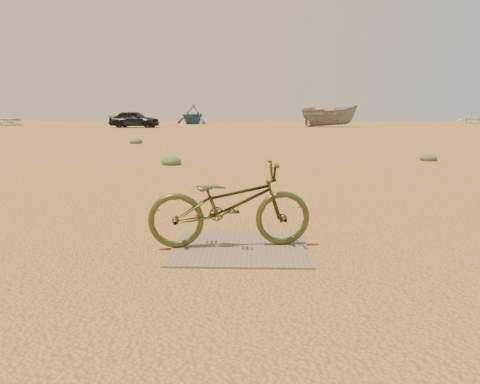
{
  "coord_description": "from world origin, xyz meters",
  "views": [
    {
      "loc": [
        0.66,
        -5.2,
        1.52
      ],
      "look_at": [
        0.49,
        -0.22,
        0.64
      ],
      "focal_mm": 35.0,
      "sensor_mm": 36.0,
      "label": 1
    }
  ],
  "objects_px": {
    "boat_far_left": "(193,114)",
    "boat_near_left": "(8,120)",
    "bicycle": "(230,204)",
    "car": "(134,119)",
    "boat_mid_right": "(329,116)",
    "plywood_board": "(240,248)",
    "boat_far_right": "(476,119)"
  },
  "relations": [
    {
      "from": "bicycle",
      "to": "car",
      "type": "bearing_deg",
      "value": 8.07
    },
    {
      "from": "plywood_board",
      "to": "bicycle",
      "type": "relative_size",
      "value": 0.84
    },
    {
      "from": "plywood_board",
      "to": "boat_mid_right",
      "type": "distance_m",
      "value": 38.99
    },
    {
      "from": "boat_far_right",
      "to": "boat_far_left",
      "type": "bearing_deg",
      "value": -168.05
    },
    {
      "from": "car",
      "to": "boat_mid_right",
      "type": "relative_size",
      "value": 0.86
    },
    {
      "from": "boat_near_left",
      "to": "bicycle",
      "type": "bearing_deg",
      "value": -96.26
    },
    {
      "from": "boat_far_left",
      "to": "boat_near_left",
      "type": "bearing_deg",
      "value": -141.17
    },
    {
      "from": "car",
      "to": "boat_near_left",
      "type": "height_order",
      "value": "car"
    },
    {
      "from": "plywood_board",
      "to": "car",
      "type": "xyz_separation_m",
      "value": [
        -10.48,
        36.2,
        0.72
      ]
    },
    {
      "from": "plywood_board",
      "to": "boat_far_right",
      "type": "height_order",
      "value": "boat_far_right"
    },
    {
      "from": "boat_mid_right",
      "to": "boat_far_right",
      "type": "relative_size",
      "value": 1.03
    },
    {
      "from": "boat_far_left",
      "to": "bicycle",
      "type": "bearing_deg",
      "value": -57.84
    },
    {
      "from": "boat_mid_right",
      "to": "boat_far_right",
      "type": "height_order",
      "value": "boat_mid_right"
    },
    {
      "from": "bicycle",
      "to": "boat_mid_right",
      "type": "xyz_separation_m",
      "value": [
        6.97,
        38.31,
        0.47
      ]
    },
    {
      "from": "boat_mid_right",
      "to": "boat_far_left",
      "type": "bearing_deg",
      "value": 66.03
    },
    {
      "from": "plywood_board",
      "to": "bicycle",
      "type": "bearing_deg",
      "value": 152.02
    },
    {
      "from": "boat_mid_right",
      "to": "bicycle",
      "type": "bearing_deg",
      "value": 178.02
    },
    {
      "from": "boat_near_left",
      "to": "boat_far_right",
      "type": "height_order",
      "value": "boat_near_left"
    },
    {
      "from": "car",
      "to": "boat_far_right",
      "type": "distance_m",
      "value": 38.12
    },
    {
      "from": "bicycle",
      "to": "boat_far_right",
      "type": "relative_size",
      "value": 0.37
    },
    {
      "from": "boat_far_left",
      "to": "boat_far_right",
      "type": "bearing_deg",
      "value": 28.71
    },
    {
      "from": "boat_far_right",
      "to": "boat_near_left",
      "type": "bearing_deg",
      "value": -164.32
    },
    {
      "from": "plywood_board",
      "to": "boat_far_left",
      "type": "relative_size",
      "value": 0.36
    },
    {
      "from": "car",
      "to": "boat_far_left",
      "type": "height_order",
      "value": "boat_far_left"
    },
    {
      "from": "plywood_board",
      "to": "bicycle",
      "type": "distance_m",
      "value": 0.5
    },
    {
      "from": "bicycle",
      "to": "boat_far_left",
      "type": "bearing_deg",
      "value": 0.15
    },
    {
      "from": "boat_far_left",
      "to": "boat_mid_right",
      "type": "distance_m",
      "value": 16.14
    },
    {
      "from": "plywood_board",
      "to": "car",
      "type": "distance_m",
      "value": 37.69
    },
    {
      "from": "bicycle",
      "to": "boat_far_left",
      "type": "relative_size",
      "value": 0.43
    },
    {
      "from": "bicycle",
      "to": "boat_far_left",
      "type": "distance_m",
      "value": 47.41
    },
    {
      "from": "car",
      "to": "boat_far_left",
      "type": "xyz_separation_m",
      "value": [
        3.7,
        10.8,
        0.35
      ]
    },
    {
      "from": "car",
      "to": "plywood_board",
      "type": "bearing_deg",
      "value": -158.4
    }
  ]
}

